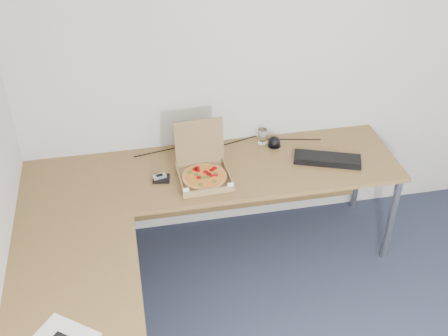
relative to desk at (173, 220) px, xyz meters
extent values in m
cube|color=olive|center=(0.32, 0.43, 0.01)|extent=(2.50, 0.70, 0.03)
cube|color=olive|center=(-0.58, -0.67, 0.01)|extent=(0.70, 1.50, 0.03)
cylinder|color=gray|center=(1.52, 0.73, -0.35)|extent=(0.05, 0.05, 0.70)
cube|color=#96764A|center=(0.25, 0.32, 0.03)|extent=(0.32, 0.32, 0.01)
cube|color=#96764A|center=(0.25, 0.51, 0.20)|extent=(0.32, 0.06, 0.32)
cylinder|color=#DD9A4F|center=(0.25, 0.32, 0.05)|extent=(0.29, 0.29, 0.02)
cylinder|color=#A81700|center=(0.25, 0.32, 0.06)|extent=(0.25, 0.25, 0.00)
cylinder|color=white|center=(0.73, 0.69, 0.08)|extent=(0.06, 0.06, 0.11)
cube|color=black|center=(1.10, 0.38, 0.04)|extent=(0.48, 0.30, 0.03)
cube|color=black|center=(-0.03, 0.38, 0.04)|extent=(0.12, 0.10, 0.02)
cube|color=#B2B5BA|center=(-0.04, 0.38, 0.06)|extent=(0.09, 0.06, 0.02)
ellipsoid|color=black|center=(0.80, 0.63, 0.07)|extent=(0.09, 0.09, 0.08)
camera|label=1|loc=(-0.21, -2.63, 2.23)|focal=45.90mm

